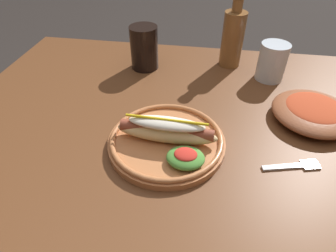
% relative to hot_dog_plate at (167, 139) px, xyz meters
% --- Properties ---
extents(dining_table, '(1.13, 0.91, 0.74)m').
position_rel_hot_dog_plate_xyz_m(dining_table, '(-0.00, 0.08, -0.13)').
color(dining_table, brown).
rests_on(dining_table, ground_plane).
extents(hot_dog_plate, '(0.26, 0.26, 0.08)m').
position_rel_hot_dog_plate_xyz_m(hot_dog_plate, '(0.00, 0.00, 0.00)').
color(hot_dog_plate, '#B77042').
rests_on(hot_dog_plate, dining_table).
extents(fork, '(0.12, 0.05, 0.00)m').
position_rel_hot_dog_plate_xyz_m(fork, '(0.27, -0.02, -0.02)').
color(fork, silver).
rests_on(fork, dining_table).
extents(soda_cup, '(0.09, 0.09, 0.13)m').
position_rel_hot_dog_plate_xyz_m(soda_cup, '(-0.13, 0.35, 0.04)').
color(soda_cup, black).
rests_on(soda_cup, dining_table).
extents(water_cup, '(0.08, 0.08, 0.11)m').
position_rel_hot_dog_plate_xyz_m(water_cup, '(0.26, 0.34, 0.03)').
color(water_cup, silver).
rests_on(water_cup, dining_table).
extents(glass_bottle, '(0.07, 0.07, 0.24)m').
position_rel_hot_dog_plate_xyz_m(glass_bottle, '(0.14, 0.41, 0.07)').
color(glass_bottle, brown).
rests_on(glass_bottle, dining_table).
extents(side_bowl, '(0.20, 0.20, 0.05)m').
position_rel_hot_dog_plate_xyz_m(side_bowl, '(0.34, 0.15, 0.00)').
color(side_bowl, brown).
rests_on(side_bowl, dining_table).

